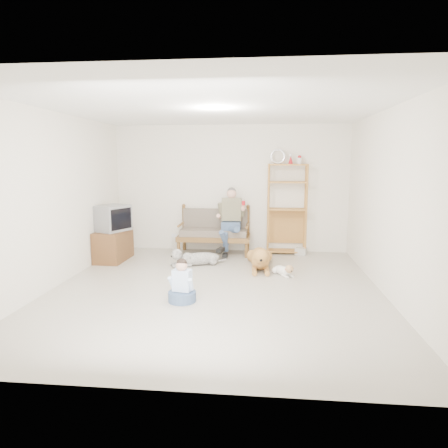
# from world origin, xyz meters

# --- Properties ---
(floor) EXTENTS (5.50, 5.50, 0.00)m
(floor) POSITION_xyz_m (0.00, 0.00, 0.00)
(floor) COLOR beige
(floor) RESTS_ON ground
(ceiling) EXTENTS (5.50, 5.50, 0.00)m
(ceiling) POSITION_xyz_m (0.00, 0.00, 2.70)
(ceiling) COLOR white
(ceiling) RESTS_ON ground
(wall_back) EXTENTS (5.00, 0.00, 5.00)m
(wall_back) POSITION_xyz_m (0.00, 2.75, 1.35)
(wall_back) COLOR silver
(wall_back) RESTS_ON ground
(wall_front) EXTENTS (5.00, 0.00, 5.00)m
(wall_front) POSITION_xyz_m (0.00, -2.75, 1.35)
(wall_front) COLOR silver
(wall_front) RESTS_ON ground
(wall_left) EXTENTS (0.00, 5.50, 5.50)m
(wall_left) POSITION_xyz_m (-2.50, 0.00, 1.35)
(wall_left) COLOR silver
(wall_left) RESTS_ON ground
(wall_right) EXTENTS (0.00, 5.50, 5.50)m
(wall_right) POSITION_xyz_m (2.50, 0.00, 1.35)
(wall_right) COLOR silver
(wall_right) RESTS_ON ground
(loveseat) EXTENTS (1.50, 0.70, 0.95)m
(loveseat) POSITION_xyz_m (-0.32, 2.43, 0.49)
(loveseat) COLOR brown
(loveseat) RESTS_ON ground
(man) EXTENTS (0.53, 0.76, 1.23)m
(man) POSITION_xyz_m (0.03, 2.21, 0.64)
(man) COLOR #445C7D
(man) RESTS_ON loveseat
(etagere) EXTENTS (0.84, 0.37, 2.19)m
(etagere) POSITION_xyz_m (1.20, 2.55, 0.97)
(etagere) COLOR #A77934
(etagere) RESTS_ON ground
(book_stack) EXTENTS (0.27, 0.23, 0.14)m
(book_stack) POSITION_xyz_m (1.51, 2.45, 0.07)
(book_stack) COLOR silver
(book_stack) RESTS_ON ground
(tv_stand) EXTENTS (0.53, 0.92, 0.60)m
(tv_stand) POSITION_xyz_m (-2.23, 1.60, 0.30)
(tv_stand) COLOR brown
(tv_stand) RESTS_ON ground
(crt_tv) EXTENTS (0.69, 0.75, 0.50)m
(crt_tv) POSITION_xyz_m (-2.19, 1.55, 0.85)
(crt_tv) COLOR gray
(crt_tv) RESTS_ON tv_stand
(wall_outlet) EXTENTS (0.12, 0.02, 0.08)m
(wall_outlet) POSITION_xyz_m (-1.25, 2.73, 0.30)
(wall_outlet) COLOR white
(wall_outlet) RESTS_ON ground
(golden_retriever) EXTENTS (0.41, 1.49, 0.45)m
(golden_retriever) POSITION_xyz_m (0.67, 1.32, 0.18)
(golden_retriever) COLOR #CA8246
(golden_retriever) RESTS_ON ground
(shaggy_dog) EXTENTS (1.05, 0.58, 0.34)m
(shaggy_dog) POSITION_xyz_m (-0.57, 1.37, 0.14)
(shaggy_dog) COLOR white
(shaggy_dog) RESTS_ON ground
(terrier) EXTENTS (0.38, 0.51, 0.22)m
(terrier) POSITION_xyz_m (1.08, 0.85, 0.09)
(terrier) COLOR white
(terrier) RESTS_ON ground
(child) EXTENTS (0.39, 0.39, 0.62)m
(child) POSITION_xyz_m (-0.40, -0.56, 0.22)
(child) COLOR #445C7D
(child) RESTS_ON ground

